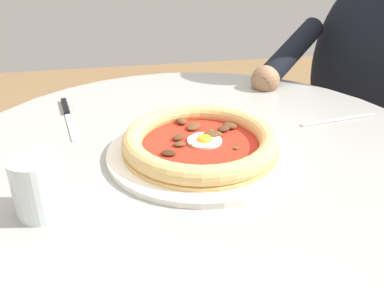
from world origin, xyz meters
TOP-DOWN VIEW (x-y plane):
  - dining_table at (0.00, 0.00)m, footprint 0.89×0.89m
  - pizza_on_plate at (0.00, -0.01)m, footprint 0.31×0.31m
  - water_glass at (-0.24, -0.13)m, footprint 0.07×0.07m
  - steak_knife at (-0.24, 0.21)m, footprint 0.05×0.21m
  - ramekin_capers at (-0.25, -0.27)m, footprint 0.06×0.06m
  - fork_utensil at (0.30, 0.07)m, footprint 0.17×0.03m
  - diner_person at (0.55, 0.34)m, footprint 0.58×0.44m
  - cafe_chair_diner at (0.67, 0.42)m, footprint 0.60×0.60m

SIDE VIEW (x-z plane):
  - diner_person at x=0.55m, z-range -0.07..1.09m
  - cafe_chair_diner at x=0.67m, z-range 0.09..1.00m
  - dining_table at x=0.00m, z-range 0.20..0.93m
  - fork_utensil at x=0.30m, z-range 0.73..0.73m
  - steak_knife at x=-0.24m, z-range 0.72..0.73m
  - ramekin_capers at x=-0.25m, z-range 0.73..0.76m
  - pizza_on_plate at x=0.00m, z-range 0.72..0.77m
  - water_glass at x=-0.24m, z-range 0.72..0.80m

